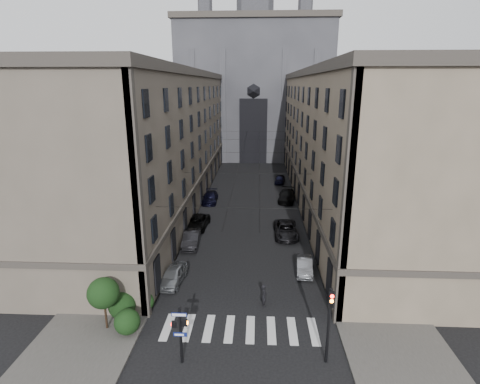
% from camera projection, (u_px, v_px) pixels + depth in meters
% --- Properties ---
extents(ground, '(260.00, 260.00, 0.00)m').
position_uv_depth(ground, '(236.00, 382.00, 22.05)').
color(ground, black).
rests_on(ground, ground).
extents(sidewalk_left, '(7.00, 80.00, 0.15)m').
position_uv_depth(sidewalk_left, '(181.00, 199.00, 57.07)').
color(sidewalk_left, '#383533').
rests_on(sidewalk_left, ground).
extents(sidewalk_right, '(7.00, 80.00, 0.15)m').
position_uv_depth(sidewalk_right, '(320.00, 201.00, 56.08)').
color(sidewalk_right, '#383533').
rests_on(sidewalk_right, ground).
extents(zebra_crossing, '(11.00, 3.20, 0.01)m').
position_uv_depth(zebra_crossing, '(240.00, 329.00, 26.84)').
color(zebra_crossing, beige).
rests_on(zebra_crossing, ground).
extents(building_left, '(13.60, 60.60, 18.85)m').
position_uv_depth(building_left, '(159.00, 138.00, 54.63)').
color(building_left, '#51493E').
rests_on(building_left, ground).
extents(building_right, '(13.60, 60.60, 18.85)m').
position_uv_depth(building_right, '(344.00, 139.00, 53.37)').
color(building_right, brown).
rests_on(building_right, ground).
extents(gothic_tower, '(35.00, 23.00, 58.00)m').
position_uv_depth(gothic_tower, '(254.00, 80.00, 89.05)').
color(gothic_tower, '#2D2D33').
rests_on(gothic_tower, ground).
extents(pedestrian_signal_left, '(1.02, 0.38, 4.00)m').
position_uv_depth(pedestrian_signal_left, '(180.00, 331.00, 23.01)').
color(pedestrian_signal_left, black).
rests_on(pedestrian_signal_left, ground).
extents(traffic_light_right, '(0.34, 0.50, 5.20)m').
position_uv_depth(traffic_light_right, '(329.00, 317.00, 22.72)').
color(traffic_light_right, black).
rests_on(traffic_light_right, ground).
extents(shrub_cluster, '(3.90, 4.40, 3.90)m').
position_uv_depth(shrub_cluster, '(118.00, 304.00, 26.76)').
color(shrub_cluster, black).
rests_on(shrub_cluster, sidewalk_left).
extents(tram_wires, '(14.00, 60.00, 0.43)m').
position_uv_depth(tram_wires, '(250.00, 154.00, 54.23)').
color(tram_wires, black).
rests_on(tram_wires, ground).
extents(car_left_near, '(2.20, 4.53, 1.49)m').
position_uv_depth(car_left_near, '(173.00, 275.00, 32.92)').
color(car_left_near, gray).
rests_on(car_left_near, ground).
extents(car_left_midnear, '(1.93, 4.91, 1.59)m').
position_uv_depth(car_left_midnear, '(191.00, 239.00, 40.51)').
color(car_left_midnear, black).
rests_on(car_left_midnear, ground).
extents(car_left_midfar, '(2.86, 5.52, 1.49)m').
position_uv_depth(car_left_midfar, '(197.00, 223.00, 45.45)').
color(car_left_midfar, black).
rests_on(car_left_midfar, ground).
extents(car_left_far, '(2.22, 5.22, 1.50)m').
position_uv_depth(car_left_far, '(210.00, 197.00, 55.49)').
color(car_left_far, black).
rests_on(car_left_far, ground).
extents(car_right_near, '(1.74, 4.16, 1.34)m').
position_uv_depth(car_right_near, '(304.00, 266.00, 34.78)').
color(car_right_near, gray).
rests_on(car_right_near, ground).
extents(car_right_midnear, '(2.69, 5.73, 1.59)m').
position_uv_depth(car_right_midnear, '(286.00, 230.00, 43.04)').
color(car_right_midnear, black).
rests_on(car_right_midnear, ground).
extents(car_right_midfar, '(2.97, 5.79, 1.61)m').
position_uv_depth(car_right_midfar, '(287.00, 196.00, 56.09)').
color(car_right_midfar, black).
rests_on(car_right_midfar, ground).
extents(car_right_far, '(2.18, 4.26, 1.39)m').
position_uv_depth(car_right_far, '(280.00, 179.00, 66.33)').
color(car_right_far, black).
rests_on(car_right_far, ground).
extents(pedestrian, '(0.56, 0.76, 1.89)m').
position_uv_depth(pedestrian, '(264.00, 295.00, 29.38)').
color(pedestrian, black).
rests_on(pedestrian, ground).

